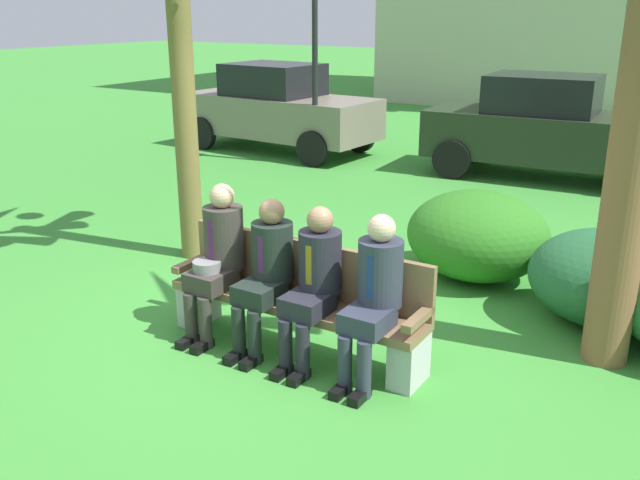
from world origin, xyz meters
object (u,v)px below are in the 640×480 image
seated_man_leftmost (217,254)px  street_lamp (315,42)px  seated_man_centerleft (266,268)px  parked_car_near (278,108)px  park_bench (298,299)px  seated_man_centerright (314,278)px  seated_man_rightmost (374,291)px  parked_car_far (547,128)px  shrub_far_lawn (477,235)px  shrub_near_bench (606,278)px

seated_man_leftmost → street_lamp: bearing=115.2°
seated_man_leftmost → seated_man_centerleft: size_ratio=1.05×
parked_car_near → park_bench: bearing=-53.9°
park_bench → street_lamp: size_ratio=0.65×
seated_man_centerright → seated_man_rightmost: bearing=0.2°
seated_man_centerright → seated_man_rightmost: 0.53m
seated_man_leftmost → parked_car_far: size_ratio=0.33×
seated_man_leftmost → seated_man_centerright: size_ratio=1.04×
seated_man_leftmost → shrub_far_lawn: 2.85m
seated_man_centerleft → parked_car_near: size_ratio=0.32×
seated_man_leftmost → seated_man_centerright: 0.97m
parked_car_near → parked_car_far: bearing=4.8°
park_bench → seated_man_leftmost: seated_man_leftmost is taller
shrub_near_bench → street_lamp: size_ratio=0.39×
seated_man_centerright → seated_man_rightmost: size_ratio=0.98×
parked_car_far → street_lamp: (-3.73, -1.22, 1.31)m
parked_car_near → street_lamp: street_lamp is taller
park_bench → seated_man_leftmost: bearing=-169.7°
shrub_near_bench → parked_car_near: size_ratio=0.34×
shrub_near_bench → parked_car_far: size_ratio=0.34×
street_lamp → parked_car_far: bearing=18.1°
shrub_near_bench → park_bench: bearing=-138.1°
seated_man_leftmost → street_lamp: street_lamp is taller
seated_man_centerright → parked_car_near: size_ratio=0.32×
parked_car_near → parked_car_far: same height
seated_man_centerleft → parked_car_far: (0.33, 7.37, 0.13)m
park_bench → parked_car_near: parked_car_near is taller
seated_man_rightmost → street_lamp: street_lamp is taller
seated_man_leftmost → seated_man_centerright: bearing=0.0°
seated_man_centerleft → parked_car_near: bearing=124.4°
seated_man_centerright → shrub_far_lawn: 2.50m
seated_man_rightmost → shrub_far_lawn: seated_man_rightmost is taller
seated_man_leftmost → shrub_near_bench: size_ratio=0.97×
shrub_far_lawn → park_bench: bearing=-107.0°
seated_man_centerright → shrub_far_lawn: seated_man_centerright is taller
park_bench → shrub_far_lawn: (0.71, 2.31, 0.03)m
seated_man_leftmost → seated_man_centerleft: (0.51, 0.00, -0.03)m
seated_man_leftmost → seated_man_centerleft: bearing=0.0°
seated_man_centerright → park_bench: bearing=150.8°
seated_man_leftmost → shrub_near_bench: seated_man_leftmost is taller
shrub_far_lawn → parked_car_near: bearing=141.6°
seated_man_rightmost → seated_man_centerleft: bearing=-179.8°
shrub_far_lawn → seated_man_centerright: bearing=-100.9°
seated_man_centerright → shrub_far_lawn: (0.47, 2.44, -0.25)m
seated_man_rightmost → street_lamp: bearing=125.5°
seated_man_centerright → street_lamp: street_lamp is taller
park_bench → shrub_far_lawn: 2.42m
seated_man_leftmost → seated_man_rightmost: bearing=0.1°
seated_man_centerright → shrub_near_bench: (1.83, 1.99, -0.29)m
seated_man_centerright → parked_car_far: 7.37m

